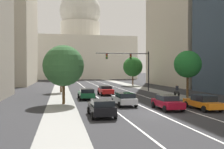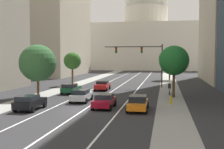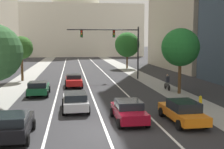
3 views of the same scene
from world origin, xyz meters
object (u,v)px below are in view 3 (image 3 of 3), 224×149
(car_crimson, at_px, (129,111))
(street_tree_near_left, at_px, (21,48))
(fire_hydrant, at_px, (200,101))
(cyclist, at_px, (167,82))
(car_silver, at_px, (75,101))
(car_red, at_px, (74,80))
(street_tree_far_right, at_px, (127,45))
(street_tree_mid_right, at_px, (180,47))
(capitol_building, at_px, (76,17))
(car_green, at_px, (39,88))
(traffic_signal_mast, at_px, (116,41))
(car_orange, at_px, (183,111))
(car_black, at_px, (13,125))

(car_crimson, bearing_deg, street_tree_near_left, 25.03)
(fire_hydrant, relative_size, cyclist, 0.53)
(car_silver, relative_size, street_tree_near_left, 0.75)
(street_tree_near_left, bearing_deg, car_red, -41.36)
(street_tree_far_right, distance_m, street_tree_mid_right, 26.82)
(car_silver, distance_m, street_tree_far_right, 34.35)
(capitol_building, xyz_separation_m, street_tree_mid_right, (8.84, -79.16, -9.35))
(street_tree_near_left, height_order, street_tree_mid_right, street_tree_mid_right)
(car_silver, height_order, fire_hydrant, car_silver)
(cyclist, bearing_deg, fire_hydrant, 178.01)
(car_crimson, relative_size, street_tree_near_left, 0.71)
(car_green, bearing_deg, street_tree_near_left, 16.14)
(street_tree_mid_right, bearing_deg, fire_hydrant, -94.57)
(car_silver, xyz_separation_m, traffic_signal_mast, (5.87, 17.13, 4.55))
(car_green, distance_m, street_tree_far_right, 29.59)
(car_crimson, xyz_separation_m, street_tree_far_right, (6.97, 36.12, 3.84))
(traffic_signal_mast, xyz_separation_m, street_tree_far_right, (4.55, 15.38, -0.73))
(car_orange, distance_m, cyclist, 12.58)
(capitol_building, relative_size, street_tree_mid_right, 6.80)
(car_black, xyz_separation_m, cyclist, (13.53, 13.86, 0.08))
(fire_hydrant, bearing_deg, traffic_signal_mast, 103.74)
(car_black, relative_size, fire_hydrant, 4.48)
(fire_hydrant, height_order, street_tree_mid_right, street_tree_mid_right)
(car_silver, xyz_separation_m, car_black, (-3.46, -5.95, 0.01))
(car_crimson, relative_size, traffic_signal_mast, 0.43)
(car_orange, xyz_separation_m, car_black, (-10.38, -1.68, 0.02))
(car_green, height_order, traffic_signal_mast, traffic_signal_mast)
(car_green, bearing_deg, fire_hydrant, -117.33)
(fire_hydrant, bearing_deg, car_crimson, -152.47)
(car_silver, xyz_separation_m, fire_hydrant, (10.10, -0.15, -0.30))
(car_silver, height_order, street_tree_far_right, street_tree_far_right)
(car_silver, relative_size, car_green, 1.09)
(car_green, distance_m, car_crimson, 12.38)
(car_silver, xyz_separation_m, cyclist, (10.07, 7.91, 0.09))
(car_crimson, xyz_separation_m, street_tree_mid_right, (7.11, 9.30, 3.92))
(car_red, height_order, car_black, car_black)
(car_red, bearing_deg, car_silver, 178.52)
(car_orange, relative_size, street_tree_near_left, 0.80)
(car_black, bearing_deg, street_tree_near_left, 7.47)
(car_crimson, bearing_deg, car_silver, 43.00)
(car_black, bearing_deg, car_orange, -81.32)
(cyclist, bearing_deg, car_green, 93.10)
(fire_hydrant, bearing_deg, car_green, 153.33)
(street_tree_mid_right, bearing_deg, cyclist, 102.58)
(car_crimson, relative_size, car_orange, 0.88)
(car_red, relative_size, street_tree_mid_right, 0.62)
(car_crimson, xyz_separation_m, street_tree_near_left, (-10.21, 21.15, 3.64))
(capitol_building, bearing_deg, car_red, -91.35)
(car_orange, xyz_separation_m, cyclist, (3.15, 12.18, 0.10))
(car_green, bearing_deg, car_crimson, -146.70)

